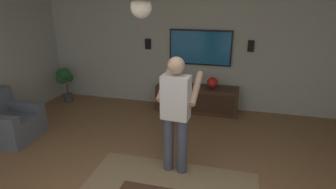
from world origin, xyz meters
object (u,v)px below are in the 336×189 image
at_px(wall_speaker_right, 148,44).
at_px(armchair, 10,123).
at_px(media_console, 197,99).
at_px(wall_speaker_left, 251,46).
at_px(tv, 200,48).
at_px(person_standing, 176,110).
at_px(potted_plant_short, 64,78).
at_px(vase_round, 212,83).

bearing_deg(wall_speaker_right, armchair, 141.06).
height_order(media_console, wall_speaker_left, wall_speaker_left).
distance_m(armchair, tv, 3.81).
xyz_separation_m(tv, wall_speaker_left, (0.01, -1.00, 0.07)).
bearing_deg(person_standing, armchair, 91.26).
relative_size(tv, wall_speaker_left, 5.84).
bearing_deg(person_standing, tv, 5.95).
xyz_separation_m(armchair, potted_plant_short, (1.79, 0.10, 0.28)).
distance_m(person_standing, wall_speaker_left, 2.64).
distance_m(wall_speaker_left, wall_speaker_right, 2.14).
distance_m(tv, person_standing, 2.43).
bearing_deg(vase_round, media_console, 90.95).
bearing_deg(wall_speaker_right, tv, -90.66).
xyz_separation_m(potted_plant_short, vase_round, (0.17, -3.33, 0.10)).
bearing_deg(media_console, person_standing, 0.89).
height_order(armchair, tv, tv).
relative_size(media_console, tv, 1.32).
bearing_deg(vase_round, wall_speaker_right, 80.23).
distance_m(armchair, media_console, 3.52).
distance_m(armchair, potted_plant_short, 1.82).
height_order(potted_plant_short, wall_speaker_left, wall_speaker_left).
distance_m(potted_plant_short, vase_round, 3.34).
bearing_deg(media_console, potted_plant_short, -86.81).
bearing_deg(potted_plant_short, media_console, -86.81).
relative_size(person_standing, vase_round, 7.45).
bearing_deg(potted_plant_short, person_standing, -123.12).
height_order(tv, wall_speaker_right, tv).
bearing_deg(tv, vase_round, 52.58).
bearing_deg(potted_plant_short, wall_speaker_right, -77.37).
bearing_deg(person_standing, wall_speaker_left, -16.61).
bearing_deg(vase_round, potted_plant_short, 92.98).
height_order(armchair, wall_speaker_right, wall_speaker_right).
relative_size(person_standing, wall_speaker_right, 7.45).
bearing_deg(media_console, tv, -180.00).
height_order(vase_round, wall_speaker_right, wall_speaker_right).
relative_size(armchair, vase_round, 3.82).
bearing_deg(armchair, person_standing, -6.13).
bearing_deg(vase_round, wall_speaker_left, -70.17).
bearing_deg(person_standing, wall_speaker_right, 31.01).
distance_m(vase_round, wall_speaker_left, 1.04).
relative_size(armchair, media_console, 0.49).
xyz_separation_m(person_standing, vase_round, (2.17, -0.27, -0.27)).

